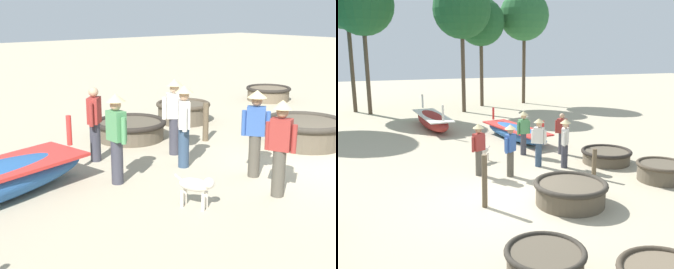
{
  "view_description": "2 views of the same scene",
  "coord_description": "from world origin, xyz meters",
  "views": [
    {
      "loc": [
        -4.86,
        8.39,
        3.1
      ],
      "look_at": [
        2.1,
        2.83,
        0.7
      ],
      "focal_mm": 50.0,
      "sensor_mm": 36.0,
      "label": 1
    },
    {
      "loc": [
        -3.17,
        -9.33,
        4.02
      ],
      "look_at": [
        1.01,
        3.11,
        1.06
      ],
      "focal_mm": 42.0,
      "sensor_mm": 36.0,
      "label": 2
    }
  ],
  "objects": [
    {
      "name": "mooring_post_inland",
      "position": [
        -0.69,
        -0.25,
        0.69
      ],
      "size": [
        0.14,
        0.14,
        1.38
      ],
      "primitive_type": "cylinder",
      "color": "brown",
      "rests_on": "ground"
    },
    {
      "name": "coracle_far_left",
      "position": [
        -0.56,
        -3.7,
        0.33
      ],
      "size": [
        1.45,
        1.45,
        0.6
      ],
      "color": "brown",
      "rests_on": "ground"
    },
    {
      "name": "fisherman_crouching",
      "position": [
        2.76,
        2.14,
        0.96
      ],
      "size": [
        0.37,
        0.46,
        1.67
      ],
      "color": "#383842",
      "rests_on": "ground"
    },
    {
      "name": "long_boat_green_hull",
      "position": [
        -0.53,
        10.08,
        0.42
      ],
      "size": [
        1.52,
        4.69,
        1.47
      ],
      "color": "maroon",
      "rests_on": "ground"
    },
    {
      "name": "tree_center",
      "position": [
        3.79,
        16.61,
        5.55
      ],
      "size": [
        3.13,
        3.13,
        7.14
      ],
      "color": "#4C3D2D",
      "rests_on": "ground"
    },
    {
      "name": "fisherman_by_coracle",
      "position": [
        1.98,
        2.53,
        0.96
      ],
      "size": [
        0.44,
        0.38,
        1.67
      ],
      "color": "#2D425B",
      "rests_on": "ground"
    },
    {
      "name": "mooring_post_mid_beach",
      "position": [
        3.13,
        0.85,
        0.47
      ],
      "size": [
        0.14,
        0.14,
        0.94
      ],
      "primitive_type": "cylinder",
      "color": "brown",
      "rests_on": "ground"
    },
    {
      "name": "ground_plane",
      "position": [
        0.0,
        0.0,
        0.0
      ],
      "size": [
        80.0,
        80.0,
        0.0
      ],
      "primitive_type": "plane",
      "color": "tan"
    },
    {
      "name": "coracle_weathered",
      "position": [
        4.97,
        0.0,
        0.31
      ],
      "size": [
        1.53,
        1.53,
        0.57
      ],
      "color": "brown",
      "rests_on": "ground"
    },
    {
      "name": "tree_right_mid",
      "position": [
        2.08,
        14.55,
        6.13
      ],
      "size": [
        3.46,
        3.46,
        7.89
      ],
      "color": "#4C3D2D",
      "rests_on": "ground"
    },
    {
      "name": "dog",
      "position": [
        0.3,
        3.69,
        0.37
      ],
      "size": [
        0.63,
        0.41,
        0.55
      ],
      "color": "beige",
      "rests_on": "ground"
    },
    {
      "name": "fisherman_hauling",
      "position": [
        0.72,
        1.84,
        0.96
      ],
      "size": [
        0.44,
        0.38,
        1.67
      ],
      "color": "#4C473D",
      "rests_on": "ground"
    },
    {
      "name": "fisherman_with_hat",
      "position": [
        2.02,
        4.08,
        0.96
      ],
      "size": [
        0.53,
        0.36,
        1.67
      ],
      "color": "#383842",
      "rests_on": "ground"
    },
    {
      "name": "fisherman_standing_right",
      "position": [
        3.43,
        3.72,
        0.84
      ],
      "size": [
        0.39,
        0.41,
        1.57
      ],
      "color": "#383842",
      "rests_on": "ground"
    },
    {
      "name": "tree_left_mid",
      "position": [
        7.01,
        17.02,
        6.06
      ],
      "size": [
        3.42,
        3.42,
        7.79
      ],
      "color": "#4C3D2D",
      "rests_on": "ground"
    },
    {
      "name": "long_boat_white_hull",
      "position": [
        2.58,
        6.47,
        0.34
      ],
      "size": [
        2.02,
        4.49,
        1.16
      ],
      "color": "#285693",
      "rests_on": "ground"
    },
    {
      "name": "fisherman_standing_left",
      "position": [
        -0.19,
        2.26,
        0.96
      ],
      "size": [
        0.49,
        0.36,
        1.67
      ],
      "color": "#4C473D",
      "rests_on": "ground"
    },
    {
      "name": "tree_leftmost",
      "position": [
        -3.49,
        15.51,
        6.35
      ],
      "size": [
        3.58,
        3.58,
        8.17
      ],
      "color": "#4C3D2D",
      "rests_on": "ground"
    },
    {
      "name": "coracle_nearest",
      "position": [
        4.41,
        2.17,
        0.26
      ],
      "size": [
        1.76,
        1.76,
        0.47
      ],
      "color": "brown",
      "rests_on": "ground"
    },
    {
      "name": "coracle_upturned",
      "position": [
        1.46,
        -0.77,
        0.33
      ],
      "size": [
        1.93,
        1.93,
        0.61
      ],
      "color": "brown",
      "rests_on": "ground"
    }
  ]
}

